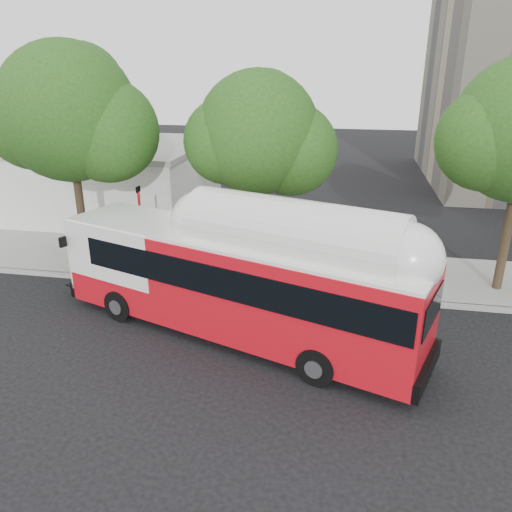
{
  "coord_description": "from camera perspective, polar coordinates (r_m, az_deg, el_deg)",
  "views": [
    {
      "loc": [
        2.69,
        -14.31,
        8.74
      ],
      "look_at": [
        -0.53,
        3.0,
        1.93
      ],
      "focal_mm": 35.0,
      "sensor_mm": 36.0,
      "label": 1
    }
  ],
  "objects": [
    {
      "name": "signal_pole",
      "position": [
        21.7,
        -12.93,
        2.69
      ],
      "size": [
        0.11,
        0.38,
        4.03
      ],
      "color": "#B71315",
      "rests_on": "ground"
    },
    {
      "name": "ground",
      "position": [
        16.98,
        -0.1,
        -9.83
      ],
      "size": [
        120.0,
        120.0,
        0.0
      ],
      "primitive_type": "plane",
      "color": "black",
      "rests_on": "ground"
    },
    {
      "name": "low_commercial_bldg",
      "position": [
        33.51,
        -19.81,
        8.58
      ],
      "size": [
        16.2,
        10.2,
        4.25
      ],
      "color": "silver",
      "rests_on": "ground"
    },
    {
      "name": "curb_strip",
      "position": [
        20.34,
        1.93,
        -4.07
      ],
      "size": [
        60.0,
        0.3,
        0.15
      ],
      "primitive_type": "cube",
      "color": "gray",
      "rests_on": "ground"
    },
    {
      "name": "sidewalk",
      "position": [
        22.7,
        2.93,
        -1.32
      ],
      "size": [
        60.0,
        5.0,
        0.15
      ],
      "primitive_type": "cube",
      "color": "gray",
      "rests_on": "ground"
    },
    {
      "name": "red_curb_segment",
      "position": [
        20.95,
        -6.22,
        -3.4
      ],
      "size": [
        10.0,
        0.32,
        0.16
      ],
      "primitive_type": "cube",
      "color": "maroon",
      "rests_on": "ground"
    },
    {
      "name": "transit_bus",
      "position": [
        16.61,
        -2.24,
        -3.22
      ],
      "size": [
        13.69,
        6.85,
        4.05
      ],
      "rotation": [
        0.0,
        0.0,
        -0.34
      ],
      "color": "red",
      "rests_on": "ground"
    },
    {
      "name": "street_tree_mid",
      "position": [
        20.82,
        1.4,
        13.32
      ],
      "size": [
        5.75,
        5.0,
        8.62
      ],
      "color": "#2D2116",
      "rests_on": "ground"
    },
    {
      "name": "street_tree_left",
      "position": [
        22.91,
        -19.49,
        14.65
      ],
      "size": [
        6.67,
        5.8,
        9.74
      ],
      "color": "#2D2116",
      "rests_on": "ground"
    }
  ]
}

